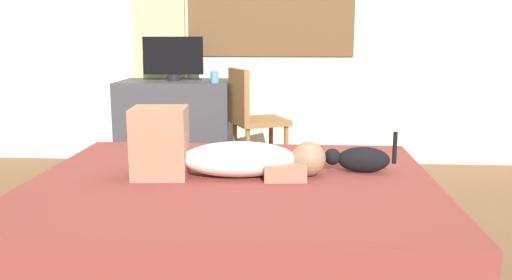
% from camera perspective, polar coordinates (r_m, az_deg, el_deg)
% --- Properties ---
extents(ground_plane, '(16.00, 16.00, 0.00)m').
position_cam_1_polar(ground_plane, '(2.72, -1.45, -13.10)').
color(ground_plane, brown).
extents(bed, '(1.99, 1.70, 0.43)m').
position_cam_1_polar(bed, '(2.69, -2.43, -8.54)').
color(bed, brown).
rests_on(bed, ground).
extents(person_lying, '(0.94, 0.33, 0.34)m').
position_cam_1_polar(person_lying, '(2.64, -3.94, -1.42)').
color(person_lying, silver).
rests_on(person_lying, bed).
extents(cat, '(0.36, 0.13, 0.21)m').
position_cam_1_polar(cat, '(2.77, 10.87, -1.97)').
color(cat, black).
rests_on(cat, bed).
extents(desk, '(0.90, 0.56, 0.74)m').
position_cam_1_polar(desk, '(4.49, -8.30, 1.48)').
color(desk, '#38383D').
rests_on(desk, ground).
extents(tv_monitor, '(0.48, 0.10, 0.35)m').
position_cam_1_polar(tv_monitor, '(4.43, -8.69, 8.53)').
color(tv_monitor, black).
rests_on(tv_monitor, desk).
extents(cup, '(0.06, 0.06, 0.09)m').
position_cam_1_polar(cup, '(4.23, -4.38, 6.63)').
color(cup, teal).
rests_on(cup, desk).
extents(chair_by_desk, '(0.50, 0.50, 0.86)m').
position_cam_1_polar(chair_by_desk, '(4.08, -0.51, 2.60)').
color(chair_by_desk, brown).
rests_on(chair_by_desk, ground).
extents(curtain_left, '(0.44, 0.06, 2.64)m').
position_cam_1_polar(curtain_left, '(4.75, -10.21, 13.46)').
color(curtain_left, '#ADCC75').
rests_on(curtain_left, ground).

